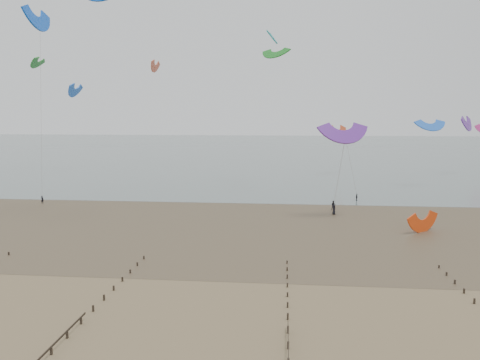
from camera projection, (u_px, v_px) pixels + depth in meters
The scene contains 6 objects.
ground at pixel (247, 301), 45.84m from camera, with size 500.00×500.00×0.00m, color brown.
sea_and_shore at pixel (239, 221), 80.12m from camera, with size 500.00×665.00×0.03m.
kitesurfer_lead at pixel (42, 200), 95.36m from camera, with size 0.59×0.39×1.62m, color black.
kitesurfers at pixel (382, 203), 91.97m from camera, with size 129.53×15.25×1.78m.
grounded_kite at pixel (423, 232), 72.61m from camera, with size 6.07×3.18×4.62m, color #E23D0E, non-canonical shape.
kites_airborne at pixel (226, 98), 127.21m from camera, with size 206.52×114.39×33.53m.
Camera 1 is at (3.52, -43.56, 18.24)m, focal length 35.00 mm.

